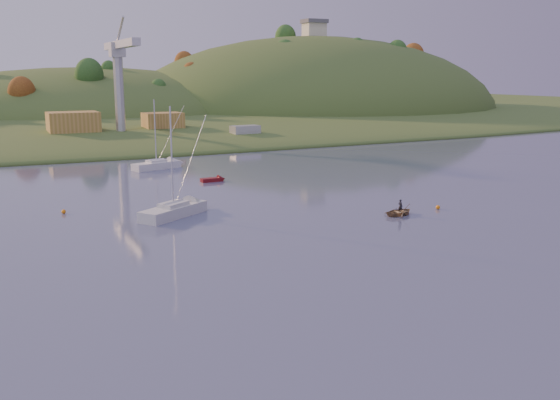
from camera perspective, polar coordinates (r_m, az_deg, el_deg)
name	(u,v)px	position (r m, az deg, el deg)	size (l,w,h in m)	color
ground	(532,340)	(41.16, 22.08, -11.75)	(500.00, 500.00, 0.00)	#363C59
far_shore	(53,115)	(256.67, -20.04, 7.29)	(620.00, 220.00, 1.50)	#334D1F
shore_slope	(81,128)	(192.39, -17.75, 6.27)	(640.00, 150.00, 7.00)	#334D1F
hill_center	(89,118)	(238.29, -17.07, 7.21)	(140.00, 120.00, 36.00)	#334D1F
hill_right	(313,113)	(252.67, 3.07, 7.91)	(150.00, 130.00, 60.00)	#334D1F
hilltop_house	(314,27)	(252.81, 3.15, 15.49)	(9.00, 7.00, 6.45)	beige
hillside_trees	(71,123)	(212.12, -18.60, 6.65)	(280.00, 50.00, 32.00)	#1C4E1C
wharf	(132,136)	(151.14, -13.34, 5.68)	(42.00, 16.00, 2.40)	slate
shed_west	(73,123)	(149.43, -18.37, 6.73)	(11.00, 8.00, 4.80)	olive
shed_east	(163,121)	(154.80, -10.66, 7.11)	(9.00, 7.00, 4.00)	olive
dock_crane	(120,67)	(146.28, -14.46, 11.72)	(3.20, 28.00, 20.30)	#B7B7BC
sailboat_near	(173,210)	(70.29, -9.71, -0.90)	(8.82, 7.02, 12.22)	silver
sailboat_far	(156,165)	(106.35, -11.23, 3.20)	(8.65, 4.92, 11.50)	silver
canoe	(400,212)	(71.53, 10.93, -1.06)	(2.59, 3.63, 0.75)	olive
paddler	(400,208)	(71.45, 10.94, -0.75)	(0.56, 0.37, 1.55)	black
red_tender	(216,179)	(92.94, -5.85, 1.89)	(3.83, 1.41, 1.29)	#5E0D12
work_vessel	(245,137)	(144.94, -3.20, 5.82)	(15.70, 6.69, 3.93)	slate
buoy_0	(438,207)	(75.52, 14.24, -0.65)	(0.50, 0.50, 0.50)	orange
buoy_2	(64,212)	(75.04, -19.18, -1.01)	(0.50, 0.50, 0.50)	orange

